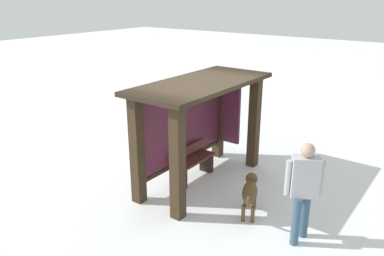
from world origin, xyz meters
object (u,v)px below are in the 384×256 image
at_px(person_walking, 304,185).
at_px(bench_left_inside, 193,164).
at_px(dog, 250,191).
at_px(bus_shelter, 198,114).

bearing_deg(person_walking, bench_left_inside, 74.69).
bearing_deg(bench_left_inside, person_walking, -105.31).
bearing_deg(dog, bench_left_inside, 72.98).
distance_m(bench_left_inside, person_walking, 2.99).
xyz_separation_m(bench_left_inside, dog, (-0.53, -1.73, 0.10)).
bearing_deg(bus_shelter, dog, -110.24).
bearing_deg(person_walking, dog, 77.46).
height_order(bus_shelter, person_walking, bus_shelter).
height_order(bench_left_inside, dog, bench_left_inside).
xyz_separation_m(bus_shelter, bench_left_inside, (-0.08, 0.08, -1.17)).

